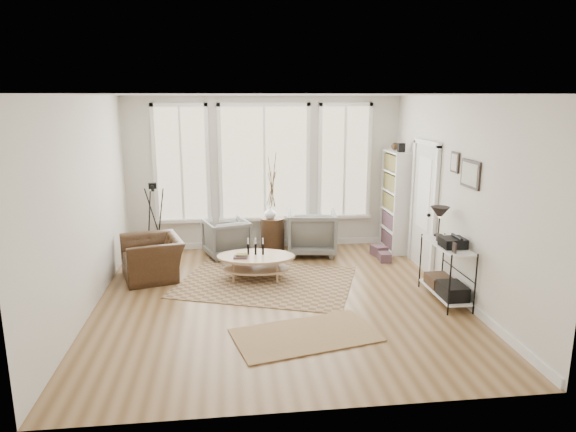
{
  "coord_description": "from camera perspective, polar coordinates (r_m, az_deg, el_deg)",
  "views": [
    {
      "loc": [
        -0.7,
        -6.97,
        2.88
      ],
      "look_at": [
        0.2,
        0.6,
        1.1
      ],
      "focal_mm": 32.0,
      "sensor_mm": 36.0,
      "label": 1
    }
  ],
  "objects": [
    {
      "name": "tripod_camera",
      "position": [
        9.53,
        -14.58,
        -0.89
      ],
      "size": [
        0.49,
        0.49,
        1.39
      ],
      "color": "black",
      "rests_on": "ground"
    },
    {
      "name": "bookcase",
      "position": [
        9.9,
        11.83,
        1.65
      ],
      "size": [
        0.31,
        0.85,
        2.06
      ],
      "color": "white",
      "rests_on": "ground"
    },
    {
      "name": "low_shelf",
      "position": [
        7.72,
        17.18,
        -5.33
      ],
      "size": [
        0.38,
        1.08,
        1.3
      ],
      "color": "white",
      "rests_on": "ground"
    },
    {
      "name": "book_stack_far",
      "position": [
        9.35,
        10.68,
        -4.51
      ],
      "size": [
        0.21,
        0.26,
        0.16
      ],
      "primitive_type": "cube",
      "rotation": [
        0.0,
        0.0,
        -0.05
      ],
      "color": "brown",
      "rests_on": "ground"
    },
    {
      "name": "rug_main",
      "position": [
        8.23,
        -2.45,
        -7.31
      ],
      "size": [
        3.16,
        2.76,
        0.01
      ],
      "primitive_type": "cube",
      "rotation": [
        0.0,
        0.0,
        -0.34
      ],
      "color": "brown",
      "rests_on": "ground"
    },
    {
      "name": "door",
      "position": [
        8.92,
        14.86,
        1.34
      ],
      "size": [
        0.09,
        1.06,
        2.22
      ],
      "color": "silver",
      "rests_on": "ground"
    },
    {
      "name": "book_stack_near",
      "position": [
        9.67,
        10.08,
        -3.81
      ],
      "size": [
        0.29,
        0.34,
        0.19
      ],
      "primitive_type": "cube",
      "rotation": [
        0.0,
        0.0,
        0.22
      ],
      "color": "brown",
      "rests_on": "ground"
    },
    {
      "name": "room",
      "position": [
        7.18,
        -0.89,
        1.46
      ],
      "size": [
        5.5,
        5.54,
        2.9
      ],
      "color": "olive",
      "rests_on": "ground"
    },
    {
      "name": "coffee_table",
      "position": [
        8.28,
        -3.64,
        -4.98
      ],
      "size": [
        1.32,
        0.93,
        0.57
      ],
      "color": "tan",
      "rests_on": "ground"
    },
    {
      "name": "armchair_right",
      "position": [
        9.57,
        2.65,
        -1.8
      ],
      "size": [
        0.99,
        1.02,
        0.83
      ],
      "primitive_type": "imported",
      "rotation": [
        0.0,
        0.0,
        3.02
      ],
      "color": "slate",
      "rests_on": "ground"
    },
    {
      "name": "wall_art",
      "position": [
        7.52,
        19.18,
        4.76
      ],
      "size": [
        0.04,
        0.88,
        0.44
      ],
      "color": "black",
      "rests_on": "ground"
    },
    {
      "name": "vase",
      "position": [
        9.54,
        -1.99,
        0.4
      ],
      "size": [
        0.28,
        0.28,
        0.23
      ],
      "primitive_type": "imported",
      "rotation": [
        0.0,
        0.0,
        -0.34
      ],
      "color": "silver",
      "rests_on": "side_table"
    },
    {
      "name": "rug_runner",
      "position": [
        6.49,
        1.94,
        -13.06
      ],
      "size": [
        1.91,
        1.34,
        0.01
      ],
      "primitive_type": "cube",
      "rotation": [
        0.0,
        0.0,
        0.24
      ],
      "color": "brown",
      "rests_on": "ground"
    },
    {
      "name": "bay_window",
      "position": [
        9.79,
        -2.63,
        5.66
      ],
      "size": [
        4.14,
        0.12,
        2.24
      ],
      "color": "#C9B783",
      "rests_on": "ground"
    },
    {
      "name": "accent_chair",
      "position": [
        8.61,
        -14.82,
        -4.52
      ],
      "size": [
        1.23,
        1.15,
        0.66
      ],
      "primitive_type": "imported",
      "rotation": [
        0.0,
        0.0,
        -1.28
      ],
      "color": "#3D2717",
      "rests_on": "ground"
    },
    {
      "name": "side_table",
      "position": [
        9.54,
        -1.74,
        1.13
      ],
      "size": [
        0.44,
        0.44,
        1.86
      ],
      "color": "#3D2717",
      "rests_on": "ground"
    },
    {
      "name": "armchair_left",
      "position": [
        9.49,
        -6.84,
        -2.43
      ],
      "size": [
        0.94,
        0.95,
        0.69
      ],
      "primitive_type": "imported",
      "rotation": [
        0.0,
        0.0,
        3.46
      ],
      "color": "slate",
      "rests_on": "ground"
    }
  ]
}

